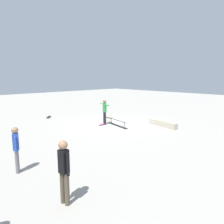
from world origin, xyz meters
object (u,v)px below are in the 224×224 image
skateboard_main (103,124)px  bystander_blue_shirt (16,147)px  grind_rail (117,123)px  skater_main (105,110)px  loose_skateboard_natural (109,117)px  bystander_black_shirt (64,169)px  loose_skateboard_black (49,117)px  skate_ledge (163,124)px

skateboard_main → bystander_blue_shirt: bystander_blue_shirt is taller
grind_rail → skater_main: size_ratio=1.27×
skateboard_main → loose_skateboard_natural: bearing=21.0°
skater_main → loose_skateboard_natural: 2.37m
bystander_black_shirt → loose_skateboard_natural: bystander_black_shirt is taller
grind_rail → skater_main: bearing=33.0°
grind_rail → loose_skateboard_natural: 2.65m
loose_skateboard_black → grind_rail: bearing=-118.0°
skate_ledge → skater_main: 4.01m
bystander_blue_shirt → loose_skateboard_natural: size_ratio=2.02×
skate_ledge → bystander_black_shirt: (-3.01, 9.23, 0.79)m
skate_ledge → skateboard_main: bearing=39.1°
bystander_blue_shirt → grind_rail: bearing=131.9°
skate_ledge → loose_skateboard_natural: size_ratio=2.70×
grind_rail → skater_main: (0.89, 0.35, 0.82)m
skate_ledge → skater_main: skater_main is taller
bystander_blue_shirt → loose_skateboard_natural: (4.79, -8.76, -0.84)m
skater_main → loose_skateboard_black: bearing=-142.0°
loose_skateboard_black → loose_skateboard_natural: size_ratio=0.90×
grind_rail → loose_skateboard_black: 6.11m
loose_skateboard_natural → bystander_black_shirt: bearing=-47.6°
skater_main → skateboard_main: (-0.01, 0.17, -0.92)m
skater_main → grind_rail: bearing=40.2°
skater_main → bystander_black_shirt: size_ratio=1.00×
grind_rail → skater_main: skater_main is taller
skate_ledge → skateboard_main: (3.13, 2.54, -0.11)m
loose_skateboard_black → loose_skateboard_natural: bearing=-93.3°
skateboard_main → bystander_black_shirt: (-6.14, 6.69, 0.90)m
grind_rail → bystander_black_shirt: size_ratio=1.26×
skateboard_main → loose_skateboard_natural: size_ratio=1.03×
skateboard_main → loose_skateboard_natural: 2.32m
skater_main → loose_skateboard_natural: size_ratio=2.13×
bystander_black_shirt → loose_skateboard_black: (11.01, -5.18, -0.90)m
grind_rail → skate_ledge: grind_rail is taller
skate_ledge → bystander_black_shirt: bearing=108.0°
skateboard_main → loose_skateboard_natural: same height
bystander_black_shirt → bystander_blue_shirt: size_ratio=1.06×
skater_main → bystander_blue_shirt: (-3.40, 7.08, -0.08)m
grind_rail → skateboard_main: 1.03m
bystander_black_shirt → skate_ledge: bearing=98.4°
grind_rail → bystander_black_shirt: (-5.25, 7.21, 0.80)m
skateboard_main → grind_rail: bearing=-75.7°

